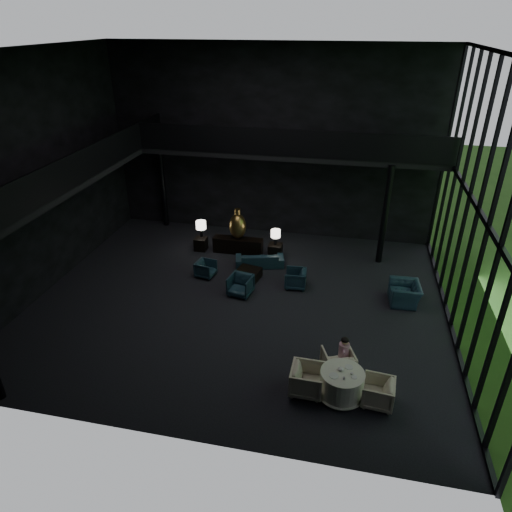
% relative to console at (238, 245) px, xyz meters
% --- Properties ---
extents(floor, '(14.00, 12.00, 0.02)m').
position_rel_console_xyz_m(floor, '(0.96, -3.58, -0.33)').
color(floor, black).
rests_on(floor, ground).
extents(ceiling, '(14.00, 12.00, 0.02)m').
position_rel_console_xyz_m(ceiling, '(0.96, -3.58, 7.67)').
color(ceiling, black).
rests_on(ceiling, ground).
extents(wall_back, '(14.00, 0.04, 8.00)m').
position_rel_console_xyz_m(wall_back, '(0.96, 2.42, 3.67)').
color(wall_back, black).
rests_on(wall_back, ground).
extents(wall_front, '(14.00, 0.04, 8.00)m').
position_rel_console_xyz_m(wall_front, '(0.96, -9.58, 3.67)').
color(wall_front, black).
rests_on(wall_front, ground).
extents(wall_left, '(0.04, 12.00, 8.00)m').
position_rel_console_xyz_m(wall_left, '(-6.04, -3.58, 3.67)').
color(wall_left, black).
rests_on(wall_left, ground).
extents(curtain_wall, '(0.20, 12.00, 8.00)m').
position_rel_console_xyz_m(curtain_wall, '(7.91, -3.58, 3.67)').
color(curtain_wall, black).
rests_on(curtain_wall, ground).
extents(mezzanine_left, '(2.00, 12.00, 0.25)m').
position_rel_console_xyz_m(mezzanine_left, '(-5.04, -3.58, 3.67)').
color(mezzanine_left, black).
rests_on(mezzanine_left, wall_left).
extents(mezzanine_back, '(12.00, 2.00, 0.25)m').
position_rel_console_xyz_m(mezzanine_back, '(1.96, 1.42, 3.67)').
color(mezzanine_back, black).
rests_on(mezzanine_back, wall_back).
extents(railing_left, '(0.06, 12.00, 1.00)m').
position_rel_console_xyz_m(railing_left, '(-4.04, -3.58, 4.27)').
color(railing_left, black).
rests_on(railing_left, mezzanine_left).
extents(railing_back, '(12.00, 0.06, 1.00)m').
position_rel_console_xyz_m(railing_back, '(1.96, 0.42, 4.27)').
color(railing_back, black).
rests_on(railing_back, mezzanine_back).
extents(column_nw, '(0.24, 0.24, 4.00)m').
position_rel_console_xyz_m(column_nw, '(-4.04, 2.12, 1.67)').
color(column_nw, black).
rests_on(column_nw, floor).
extents(column_ne, '(0.24, 0.24, 4.00)m').
position_rel_console_xyz_m(column_ne, '(5.76, 0.42, 1.67)').
color(column_ne, black).
rests_on(column_ne, floor).
extents(console, '(2.06, 0.47, 0.66)m').
position_rel_console_xyz_m(console, '(0.00, 0.00, 0.00)').
color(console, black).
rests_on(console, floor).
extents(bronze_urn, '(0.69, 0.69, 1.29)m').
position_rel_console_xyz_m(bronze_urn, '(0.00, 0.02, 0.88)').
color(bronze_urn, '#A36727').
rests_on(bronze_urn, console).
extents(side_table_left, '(0.49, 0.49, 0.54)m').
position_rel_console_xyz_m(side_table_left, '(-1.60, -0.07, -0.06)').
color(side_table_left, black).
rests_on(side_table_left, floor).
extents(table_lamp_left, '(0.42, 0.42, 0.70)m').
position_rel_console_xyz_m(table_lamp_left, '(-1.60, 0.08, 0.72)').
color(table_lamp_left, black).
rests_on(table_lamp_left, side_table_left).
extents(side_table_right, '(0.54, 0.54, 0.59)m').
position_rel_console_xyz_m(side_table_right, '(1.60, -0.12, -0.03)').
color(side_table_right, black).
rests_on(side_table_right, floor).
extents(table_lamp_right, '(0.38, 0.38, 0.64)m').
position_rel_console_xyz_m(table_lamp_right, '(1.60, -0.11, 0.72)').
color(table_lamp_right, black).
rests_on(table_lamp_right, side_table_right).
extents(sofa, '(1.80, 0.92, 0.67)m').
position_rel_console_xyz_m(sofa, '(1.12, -0.93, 0.01)').
color(sofa, '#112330').
rests_on(sofa, floor).
extents(lounge_armchair_west, '(0.65, 0.68, 0.62)m').
position_rel_console_xyz_m(lounge_armchair_west, '(-0.72, -2.17, -0.02)').
color(lounge_armchair_west, '#0F2430').
rests_on(lounge_armchair_west, floor).
extents(lounge_armchair_east, '(0.71, 0.76, 0.74)m').
position_rel_console_xyz_m(lounge_armchair_east, '(2.71, -2.23, 0.04)').
color(lounge_armchair_east, black).
rests_on(lounge_armchair_east, floor).
extents(lounge_armchair_south, '(0.92, 0.88, 0.83)m').
position_rel_console_xyz_m(lounge_armchair_south, '(0.88, -3.14, 0.09)').
color(lounge_armchair_south, '#1D3A3F').
rests_on(lounge_armchair_south, floor).
extents(window_armchair, '(0.83, 1.21, 1.02)m').
position_rel_console_xyz_m(window_armchair, '(6.52, -2.48, 0.18)').
color(window_armchair, black).
rests_on(window_armchair, floor).
extents(coffee_table, '(0.99, 0.99, 0.37)m').
position_rel_console_xyz_m(coffee_table, '(0.90, -2.04, -0.14)').
color(coffee_table, black).
rests_on(coffee_table, floor).
extents(dining_table, '(1.29, 1.29, 0.75)m').
position_rel_console_xyz_m(dining_table, '(4.60, -7.35, -0.00)').
color(dining_table, white).
rests_on(dining_table, floor).
extents(dining_chair_north, '(1.08, 1.04, 0.87)m').
position_rel_console_xyz_m(dining_chair_north, '(4.47, -6.54, 0.11)').
color(dining_chair_north, silver).
rests_on(dining_chair_north, floor).
extents(dining_chair_east, '(0.81, 0.85, 0.81)m').
position_rel_console_xyz_m(dining_chair_east, '(5.51, -7.46, 0.08)').
color(dining_chair_east, beige).
rests_on(dining_chair_east, floor).
extents(dining_chair_west, '(0.89, 0.95, 0.96)m').
position_rel_console_xyz_m(dining_chair_west, '(3.72, -7.42, 0.15)').
color(dining_chair_west, beige).
rests_on(dining_chair_west, floor).
extents(child, '(0.29, 0.29, 0.63)m').
position_rel_console_xyz_m(child, '(4.59, -6.33, 0.43)').
color(child, '#F0ABC8').
rests_on(child, dining_chair_north).
extents(plate_a, '(0.31, 0.31, 0.02)m').
position_rel_console_xyz_m(plate_a, '(4.38, -7.53, 0.43)').
color(plate_a, white).
rests_on(plate_a, dining_table).
extents(plate_b, '(0.26, 0.26, 0.01)m').
position_rel_console_xyz_m(plate_b, '(4.74, -7.12, 0.43)').
color(plate_b, white).
rests_on(plate_b, dining_table).
extents(saucer, '(0.18, 0.18, 0.01)m').
position_rel_console_xyz_m(saucer, '(4.88, -7.46, 0.43)').
color(saucer, white).
rests_on(saucer, dining_table).
extents(coffee_cup, '(0.09, 0.09, 0.05)m').
position_rel_console_xyz_m(coffee_cup, '(4.82, -7.38, 0.46)').
color(coffee_cup, white).
rests_on(coffee_cup, saucer).
extents(cereal_bowl, '(0.16, 0.16, 0.08)m').
position_rel_console_xyz_m(cereal_bowl, '(4.54, -7.27, 0.46)').
color(cereal_bowl, white).
rests_on(cereal_bowl, dining_table).
extents(cream_pot, '(0.07, 0.07, 0.07)m').
position_rel_console_xyz_m(cream_pot, '(4.63, -7.59, 0.45)').
color(cream_pot, '#99999E').
rests_on(cream_pot, dining_table).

